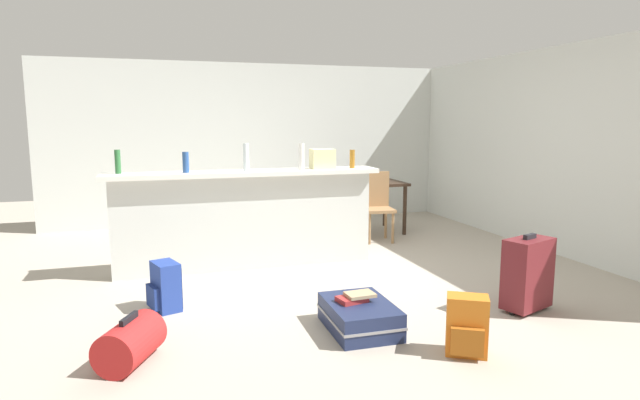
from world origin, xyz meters
name	(u,v)px	position (x,y,z in m)	size (l,w,h in m)	color
ground_plane	(316,273)	(0.00, 0.00, -0.03)	(13.00, 13.00, 0.05)	#ADA393
wall_back	(260,144)	(0.00, 3.05, 1.25)	(6.60, 0.10, 2.50)	silver
wall_right	(537,149)	(3.05, 0.30, 1.25)	(0.10, 6.00, 2.50)	silver
partition_half_wall	(247,222)	(-0.69, 0.33, 0.52)	(2.80, 0.20, 1.03)	silver
bar_countertop	(246,173)	(-0.69, 0.33, 1.06)	(2.96, 0.40, 0.05)	white
bottle_green	(118,162)	(-1.98, 0.42, 1.20)	(0.06, 0.06, 0.24)	#2D6B38
bottle_blue	(186,162)	(-1.32, 0.31, 1.19)	(0.07, 0.07, 0.22)	#284C89
bottle_clear	(246,157)	(-0.69, 0.30, 1.23)	(0.06, 0.06, 0.30)	silver
bottle_white	(301,157)	(-0.09, 0.24, 1.23)	(0.06, 0.06, 0.29)	silver
bottle_amber	(352,159)	(0.52, 0.28, 1.19)	(0.06, 0.06, 0.21)	#9E661E
grocery_bag	(322,159)	(0.17, 0.32, 1.19)	(0.26, 0.18, 0.22)	beige
dining_table	(364,188)	(1.25, 1.71, 0.65)	(1.10, 0.80, 0.74)	#332319
dining_chair_near_partition	(376,203)	(1.22, 1.18, 0.52)	(0.45, 0.45, 0.93)	#9E754C
suitcase_flat_navy	(359,316)	(-0.16, -1.67, 0.11)	(0.50, 0.83, 0.22)	#1E284C
backpack_blue	(165,287)	(-1.59, -0.76, 0.20)	(0.30, 0.32, 0.42)	#233D93
duffel_bag_red	(130,343)	(-1.84, -1.76, 0.15)	(0.48, 0.56, 0.34)	red
backpack_orange	(467,327)	(0.39, -2.30, 0.20)	(0.33, 0.32, 0.42)	orange
suitcase_upright_maroon	(528,273)	(1.37, -1.70, 0.33)	(0.49, 0.37, 0.67)	maroon
book_stack	(355,297)	(-0.18, -1.63, 0.25)	(0.30, 0.20, 0.07)	#AD2D2D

